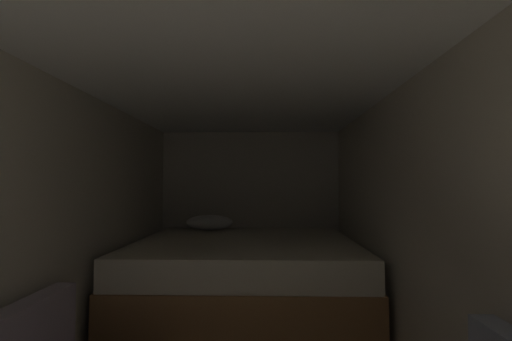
{
  "coord_description": "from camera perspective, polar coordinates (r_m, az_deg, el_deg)",
  "views": [
    {
      "loc": [
        0.2,
        -0.42,
        1.34
      ],
      "look_at": [
        0.12,
        2.58,
        1.45
      ],
      "focal_mm": 25.59,
      "sensor_mm": 36.0,
      "label": 1
    }
  ],
  "objects": [
    {
      "name": "ceiling_slab",
      "position": [
        2.32,
        -3.57,
        15.1
      ],
      "size": [
        2.31,
        4.75,
        0.05
      ],
      "primitive_type": "cube",
      "color": "white",
      "rests_on": "wall_left"
    },
    {
      "name": "wall_back",
      "position": [
        4.62,
        -0.9,
        -6.41
      ],
      "size": [
        2.31,
        0.05,
        2.0
      ],
      "primitive_type": "cube",
      "color": "beige",
      "rests_on": "ground"
    },
    {
      "name": "wall_left",
      "position": [
        2.6,
        -29.68,
        -9.34
      ],
      "size": [
        0.05,
        4.75,
        2.0
      ],
      "primitive_type": "cube",
      "color": "beige",
      "rests_on": "ground"
    },
    {
      "name": "wall_right",
      "position": [
        2.42,
        24.59,
        -9.99
      ],
      "size": [
        0.05,
        4.75,
        2.0
      ],
      "primitive_type": "cube",
      "color": "beige",
      "rests_on": "ground"
    },
    {
      "name": "bed",
      "position": [
        3.68,
        -1.73,
        -16.94
      ],
      "size": [
        2.09,
        1.97,
        0.98
      ],
      "color": "olive",
      "rests_on": "ground"
    }
  ]
}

